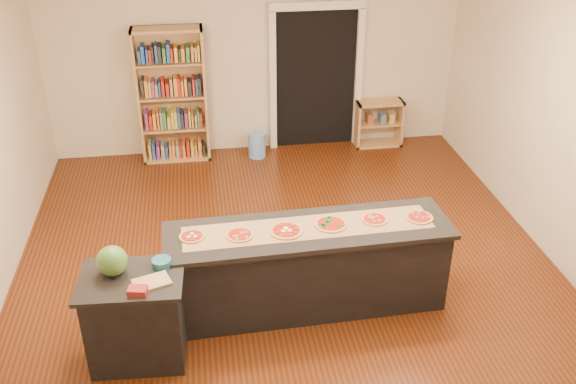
{
  "coord_description": "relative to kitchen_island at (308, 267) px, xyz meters",
  "views": [
    {
      "loc": [
        -0.85,
        -5.55,
        4.23
      ],
      "look_at": [
        0.0,
        0.2,
        1.0
      ],
      "focal_mm": 40.0,
      "sensor_mm": 36.0,
      "label": 1
    }
  ],
  "objects": [
    {
      "name": "room",
      "position": [
        -0.11,
        0.41,
        0.94
      ],
      "size": [
        6.0,
        7.0,
        2.8
      ],
      "color": "beige",
      "rests_on": "ground"
    },
    {
      "name": "doorway",
      "position": [
        0.79,
        3.87,
        0.74
      ],
      "size": [
        1.4,
        0.09,
        2.21
      ],
      "color": "black",
      "rests_on": "room"
    },
    {
      "name": "kitchen_island",
      "position": [
        0.0,
        0.0,
        0.0
      ],
      "size": [
        2.79,
        0.76,
        0.92
      ],
      "rotation": [
        0.0,
        0.0,
        0.03
      ],
      "color": "black",
      "rests_on": "ground"
    },
    {
      "name": "side_counter",
      "position": [
        -1.66,
        -0.52,
        -0.01
      ],
      "size": [
        0.9,
        0.66,
        0.89
      ],
      "rotation": [
        0.0,
        0.0,
        -0.06
      ],
      "color": "black",
      "rests_on": "ground"
    },
    {
      "name": "bookshelf",
      "position": [
        -1.33,
        3.68,
        0.52
      ],
      "size": [
        0.98,
        0.35,
        1.96
      ],
      "primitive_type": "cube",
      "color": "tan",
      "rests_on": "ground"
    },
    {
      "name": "low_shelf",
      "position": [
        1.76,
        3.7,
        -0.1
      ],
      "size": [
        0.72,
        0.31,
        0.72
      ],
      "primitive_type": "cube",
      "color": "tan",
      "rests_on": "ground"
    },
    {
      "name": "waste_bin",
      "position": [
        -0.15,
        3.56,
        -0.28
      ],
      "size": [
        0.26,
        0.26,
        0.37
      ],
      "primitive_type": "cylinder",
      "color": "#6AA6EE",
      "rests_on": "ground"
    },
    {
      "name": "kraft_paper",
      "position": [
        -0.0,
        0.02,
        0.46
      ],
      "size": [
        2.44,
        0.51,
        0.0
      ],
      "primitive_type": "cube",
      "rotation": [
        0.0,
        0.0,
        0.03
      ],
      "color": "#96754D",
      "rests_on": "kitchen_island"
    },
    {
      "name": "watermelon",
      "position": [
        -1.8,
        -0.43,
        0.56
      ],
      "size": [
        0.27,
        0.27,
        0.27
      ],
      "primitive_type": "sphere",
      "color": "#144214",
      "rests_on": "side_counter"
    },
    {
      "name": "cutting_board",
      "position": [
        -1.47,
        -0.62,
        0.44
      ],
      "size": [
        0.36,
        0.29,
        0.02
      ],
      "primitive_type": "cube",
      "rotation": [
        0.0,
        0.0,
        0.32
      ],
      "color": "tan",
      "rests_on": "side_counter"
    },
    {
      "name": "package_red",
      "position": [
        -1.58,
        -0.75,
        0.46
      ],
      "size": [
        0.17,
        0.14,
        0.06
      ],
      "primitive_type": "cube",
      "rotation": [
        0.0,
        0.0,
        -0.19
      ],
      "color": "maroon",
      "rests_on": "side_counter"
    },
    {
      "name": "package_teal",
      "position": [
        -1.39,
        -0.37,
        0.46
      ],
      "size": [
        0.17,
        0.17,
        0.07
      ],
      "primitive_type": "cylinder",
      "color": "#195966",
      "rests_on": "side_counter"
    },
    {
      "name": "pizza_a",
      "position": [
        -1.12,
        0.01,
        0.47
      ],
      "size": [
        0.26,
        0.26,
        0.02
      ],
      "color": "tan",
      "rests_on": "kitchen_island"
    },
    {
      "name": "pizza_b",
      "position": [
        -0.67,
        -0.04,
        0.47
      ],
      "size": [
        0.28,
        0.28,
        0.02
      ],
      "color": "tan",
      "rests_on": "kitchen_island"
    },
    {
      "name": "pizza_c",
      "position": [
        -0.22,
        -0.02,
        0.47
      ],
      "size": [
        0.32,
        0.32,
        0.02
      ],
      "color": "tan",
      "rests_on": "kitchen_island"
    },
    {
      "name": "pizza_d",
      "position": [
        0.22,
        0.03,
        0.47
      ],
      "size": [
        0.31,
        0.31,
        0.02
      ],
      "color": "tan",
      "rests_on": "kitchen_island"
    },
    {
      "name": "pizza_e",
      "position": [
        0.67,
        0.05,
        0.47
      ],
      "size": [
        0.28,
        0.28,
        0.02
      ],
      "color": "tan",
      "rests_on": "kitchen_island"
    },
    {
      "name": "pizza_f",
      "position": [
        1.12,
        0.02,
        0.47
      ],
      "size": [
        0.26,
        0.26,
        0.02
      ],
      "color": "tan",
      "rests_on": "kitchen_island"
    }
  ]
}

